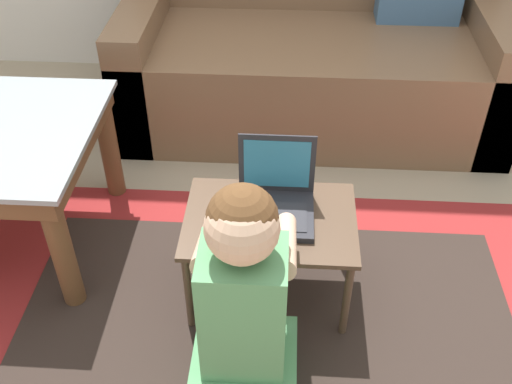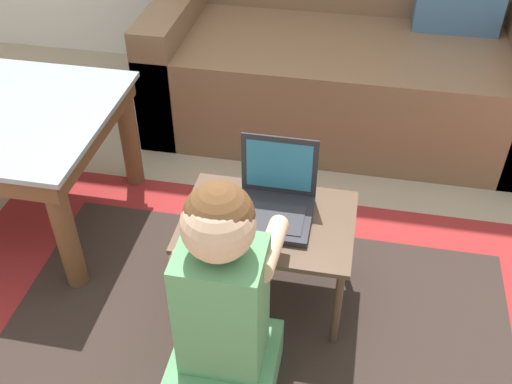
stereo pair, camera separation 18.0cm
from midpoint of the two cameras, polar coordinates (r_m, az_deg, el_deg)
ground_plane at (r=1.95m, az=0.26°, el=-12.24°), size 16.00×16.00×0.00m
area_rug at (r=1.91m, az=2.79°, el=-13.58°), size 2.17×1.37×0.01m
couch at (r=2.78m, az=10.54°, el=12.38°), size 1.66×0.81×0.86m
laptop_desk at (r=1.83m, az=3.95°, el=-3.66°), size 0.52×0.37×0.33m
laptop at (r=1.80m, az=4.63°, el=-1.24°), size 0.23×0.22×0.23m
computer_mouse at (r=1.78m, az=-1.27°, el=-2.56°), size 0.07×0.11×0.04m
person_seated at (r=1.55m, az=0.24°, el=-11.02°), size 0.28×0.42×0.73m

